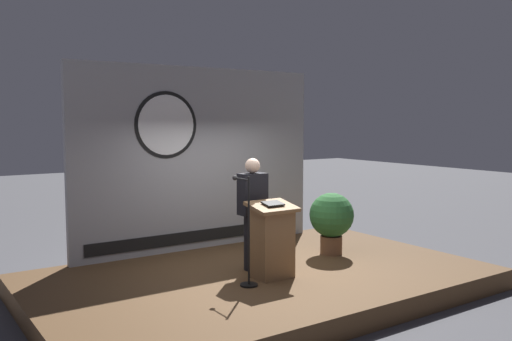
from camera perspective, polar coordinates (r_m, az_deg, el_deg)
ground_plane at (r=8.17m, az=0.51°, el=-12.57°), size 40.00×40.00×0.00m
stage_platform at (r=8.13m, az=0.51°, el=-11.56°), size 6.40×4.00×0.30m
banner_display at (r=9.37m, az=-6.02°, el=1.23°), size 4.50×0.12×3.09m
podium at (r=7.71m, az=1.69°, el=-7.28°), size 0.64×0.50×1.08m
speaker_person at (r=8.03m, az=-0.36°, el=-4.48°), size 0.40×0.26×1.65m
microphone_stand at (r=7.36m, az=-0.95°, el=-8.02°), size 0.24×0.50×1.47m
potted_plant at (r=9.09m, az=7.89°, el=-4.90°), size 0.73×0.73×1.02m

